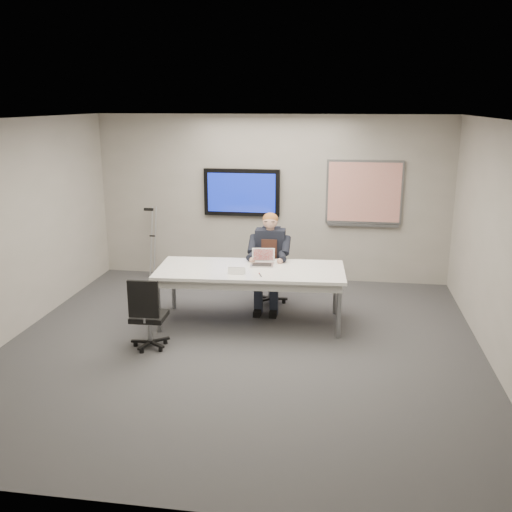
# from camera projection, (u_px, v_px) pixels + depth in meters

# --- Properties ---
(floor) EXTENTS (6.00, 6.00, 0.02)m
(floor) POSITION_uv_depth(u_px,v_px,m) (241.00, 347.00, 7.20)
(floor) COLOR #333335
(floor) RESTS_ON ground
(ceiling) EXTENTS (6.00, 6.00, 0.02)m
(ceiling) POSITION_uv_depth(u_px,v_px,m) (239.00, 120.00, 6.46)
(ceiling) COLOR silver
(ceiling) RESTS_ON wall_back
(wall_back) EXTENTS (6.00, 0.02, 2.80)m
(wall_back) POSITION_uv_depth(u_px,v_px,m) (271.00, 199.00, 9.69)
(wall_back) COLOR #9B968C
(wall_back) RESTS_ON ground
(wall_front) EXTENTS (6.00, 0.02, 2.80)m
(wall_front) POSITION_uv_depth(u_px,v_px,m) (164.00, 339.00, 3.97)
(wall_front) COLOR #9B968C
(wall_front) RESTS_ON ground
(wall_left) EXTENTS (0.02, 6.00, 2.80)m
(wall_left) POSITION_uv_depth(u_px,v_px,m) (9.00, 231.00, 7.27)
(wall_left) COLOR #9B968C
(wall_left) RESTS_ON ground
(wall_right) EXTENTS (0.02, 6.00, 2.80)m
(wall_right) POSITION_uv_depth(u_px,v_px,m) (503.00, 249.00, 6.40)
(wall_right) COLOR #9B968C
(wall_right) RESTS_ON ground
(conference_table) EXTENTS (2.62, 1.22, 0.79)m
(conference_table) POSITION_uv_depth(u_px,v_px,m) (251.00, 275.00, 7.82)
(conference_table) COLOR white
(conference_table) RESTS_ON ground
(tv_display) EXTENTS (1.30, 0.09, 0.80)m
(tv_display) POSITION_uv_depth(u_px,v_px,m) (242.00, 192.00, 9.69)
(tv_display) COLOR black
(tv_display) RESTS_ON wall_back
(whiteboard) EXTENTS (1.25, 0.08, 1.10)m
(whiteboard) POSITION_uv_depth(u_px,v_px,m) (364.00, 193.00, 9.40)
(whiteboard) COLOR gray
(whiteboard) RESTS_ON wall_back
(office_chair_far) EXTENTS (0.52, 0.52, 1.00)m
(office_chair_far) POSITION_uv_depth(u_px,v_px,m) (270.00, 283.00, 8.73)
(office_chair_far) COLOR black
(office_chair_far) RESTS_ON ground
(office_chair_near) EXTENTS (0.47, 0.47, 0.94)m
(office_chair_near) POSITION_uv_depth(u_px,v_px,m) (149.00, 326.00, 7.09)
(office_chair_near) COLOR black
(office_chair_near) RESTS_ON ground
(seated_person) EXTENTS (0.44, 0.76, 1.42)m
(seated_person) POSITION_uv_depth(u_px,v_px,m) (269.00, 271.00, 8.42)
(seated_person) COLOR #1F2534
(seated_person) RESTS_ON office_chair_far
(crutch) EXTENTS (0.24, 0.69, 1.34)m
(crutch) POSITION_uv_depth(u_px,v_px,m) (153.00, 241.00, 9.97)
(crutch) COLOR #ADB0B5
(crutch) RESTS_ON ground
(laptop) EXTENTS (0.34, 0.32, 0.22)m
(laptop) POSITION_uv_depth(u_px,v_px,m) (263.00, 261.00, 7.97)
(laptop) COLOR silver
(laptop) RESTS_ON conference_table
(name_tent) EXTENTS (0.23, 0.07, 0.09)m
(name_tent) POSITION_uv_depth(u_px,v_px,m) (237.00, 271.00, 7.55)
(name_tent) COLOR white
(name_tent) RESTS_ON conference_table
(pen) EXTENTS (0.06, 0.15, 0.01)m
(pen) POSITION_uv_depth(u_px,v_px,m) (260.00, 275.00, 7.50)
(pen) COLOR black
(pen) RESTS_ON conference_table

